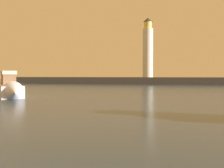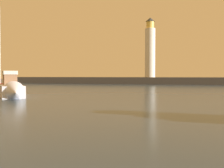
% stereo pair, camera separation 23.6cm
% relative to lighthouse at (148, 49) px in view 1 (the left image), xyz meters
% --- Properties ---
extents(ground_plane, '(220.00, 220.00, 0.00)m').
position_rel_lighthouse_xyz_m(ground_plane, '(1.03, -32.01, -8.27)').
color(ground_plane, '#384C60').
extents(breakwater, '(75.40, 6.64, 1.61)m').
position_rel_lighthouse_xyz_m(breakwater, '(1.03, 0.00, -7.47)').
color(breakwater, '#423F3D').
rests_on(breakwater, ground_plane).
extents(lighthouse, '(2.41, 2.41, 14.07)m').
position_rel_lighthouse_xyz_m(lighthouse, '(0.00, 0.00, 0.00)').
color(lighthouse, silver).
rests_on(lighthouse, breakwater).
extents(motorboat_3, '(6.42, 7.15, 2.87)m').
position_rel_lighthouse_xyz_m(motorboat_3, '(-8.16, -42.40, -7.47)').
color(motorboat_3, silver).
rests_on(motorboat_3, ground_plane).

